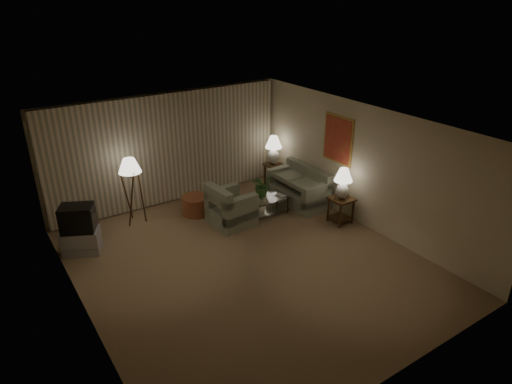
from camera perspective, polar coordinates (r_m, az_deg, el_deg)
ground at (r=8.98m, az=-1.13°, el=-8.76°), size 7.00×7.00×0.00m
room_shell at (r=9.38m, az=-6.10°, el=4.57°), size 6.04×7.02×2.72m
sofa at (r=11.23m, az=5.27°, el=0.34°), size 1.60×0.82×0.71m
armchair at (r=10.18m, az=-3.12°, el=-2.06°), size 1.02×0.98×0.76m
side_table_near at (r=10.39m, az=10.57°, el=-1.74°), size 0.49×0.49×0.60m
side_table_far at (r=12.21m, az=2.16°, el=2.64°), size 0.44×0.37×0.60m
table_lamp_near at (r=10.14m, az=10.83°, el=1.38°), size 0.41×0.41×0.71m
table_lamp_far at (r=11.98m, az=2.21°, el=5.57°), size 0.44×0.44×0.76m
coffee_table at (r=10.64m, az=1.39°, el=-1.44°), size 1.04×0.56×0.41m
tv_cabinet at (r=9.80m, az=-20.97°, el=-5.79°), size 1.07×1.02×0.50m
crt_tv at (r=9.56m, az=-21.43°, el=-3.10°), size 0.98×0.95×0.54m
floor_lamp at (r=10.42m, az=-15.20°, el=0.28°), size 0.50×0.50×1.53m
ottoman at (r=10.78m, az=-7.53°, el=-1.62°), size 0.72×0.72×0.43m
vase at (r=10.47m, az=0.73°, el=-0.59°), size 0.18×0.18×0.15m
flowers at (r=10.33m, az=0.74°, el=1.10°), size 0.55×0.51×0.53m
book at (r=10.63m, az=2.81°, el=-0.59°), size 0.23×0.28×0.02m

